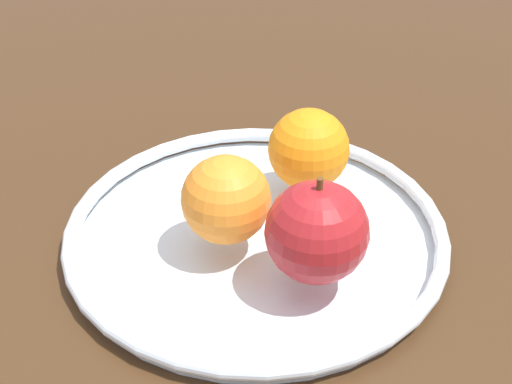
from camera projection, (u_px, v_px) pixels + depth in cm
name	position (u px, v px, depth cm)	size (l,w,h in cm)	color
ground_plane	(256.00, 261.00, 59.47)	(135.31, 135.31, 4.00)	#412916
fruit_bowl	(256.00, 232.00, 57.78)	(29.86, 29.86, 1.80)	silver
apple	(317.00, 232.00, 50.58)	(7.27, 7.27, 8.07)	#AC1E23
orange_back_left	(226.00, 199.00, 54.17)	(6.68, 6.68, 6.68)	orange
orange_front_right	(309.00, 149.00, 59.83)	(6.66, 6.66, 6.66)	orange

